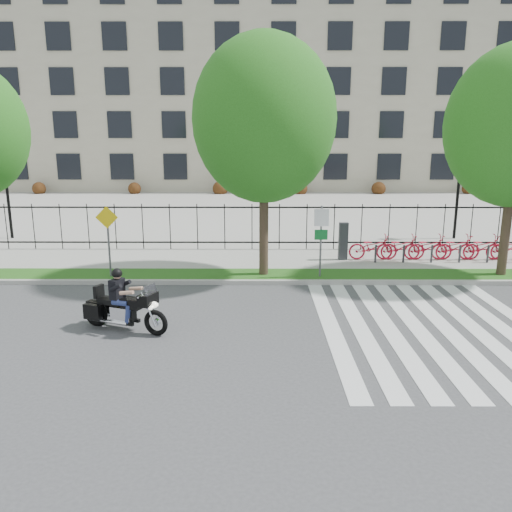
{
  "coord_description": "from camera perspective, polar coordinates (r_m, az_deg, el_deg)",
  "views": [
    {
      "loc": [
        0.27,
        -12.37,
        4.78
      ],
      "look_at": [
        0.2,
        3.0,
        1.25
      ],
      "focal_mm": 35.0,
      "sensor_mm": 36.0,
      "label": 1
    }
  ],
  "objects": [
    {
      "name": "office_building",
      "position": [
        57.52,
        -0.02,
        18.11
      ],
      "size": [
        60.0,
        21.9,
        20.15
      ],
      "color": "#A69E85",
      "rests_on": "ground"
    },
    {
      "name": "bike_share_station",
      "position": [
        21.91,
        24.35,
        0.92
      ],
      "size": [
        11.14,
        0.88,
        1.5
      ],
      "color": "#2D2D33",
      "rests_on": "sidewalk"
    },
    {
      "name": "grass_verge",
      "position": [
        17.95,
        -0.62,
        -2.27
      ],
      "size": [
        60.0,
        1.5,
        0.15
      ],
      "primitive_type": "cube",
      "color": "#1B5A16",
      "rests_on": "ground"
    },
    {
      "name": "crosswalk_stripes",
      "position": [
        14.02,
        19.37,
        -7.75
      ],
      "size": [
        5.7,
        8.0,
        0.01
      ],
      "primitive_type": null,
      "color": "silver",
      "rests_on": "ground"
    },
    {
      "name": "iron_fence",
      "position": [
        21.88,
        -0.46,
        3.38
      ],
      "size": [
        30.0,
        0.06,
        2.0
      ],
      "primitive_type": null,
      "color": "black",
      "rests_on": "sidewalk"
    },
    {
      "name": "sign_pole_regulatory",
      "position": [
        17.36,
        7.45,
        2.73
      ],
      "size": [
        0.5,
        0.09,
        2.5
      ],
      "color": "#59595B",
      "rests_on": "grass_verge"
    },
    {
      "name": "curb",
      "position": [
        17.13,
        -0.66,
        -3.01
      ],
      "size": [
        60.0,
        0.2,
        0.15
      ],
      "primitive_type": "cube",
      "color": "#A09E96",
      "rests_on": "ground"
    },
    {
      "name": "lamp_post_right",
      "position": [
        26.29,
        22.23,
        8.55
      ],
      "size": [
        1.06,
        0.7,
        4.25
      ],
      "color": "black",
      "rests_on": "ground"
    },
    {
      "name": "plaza",
      "position": [
        37.67,
        -0.16,
        5.72
      ],
      "size": [
        80.0,
        34.0,
        0.1
      ],
      "primitive_type": "cube",
      "color": "#A19F96",
      "rests_on": "ground"
    },
    {
      "name": "sign_pole_warning",
      "position": [
        17.99,
        -16.57,
        2.66
      ],
      "size": [
        0.78,
        0.09,
        2.49
      ],
      "color": "#59595B",
      "rests_on": "grass_verge"
    },
    {
      "name": "ground",
      "position": [
        13.27,
        -0.94,
        -8.2
      ],
      "size": [
        120.0,
        120.0,
        0.0
      ],
      "primitive_type": "plane",
      "color": "#3D3D3F",
      "rests_on": "ground"
    },
    {
      "name": "street_tree_1",
      "position": [
        17.34,
        0.94,
        15.33
      ],
      "size": [
        4.87,
        4.87,
        8.17
      ],
      "color": "#392C1F",
      "rests_on": "grass_verge"
    },
    {
      "name": "lamp_post_left",
      "position": [
        27.33,
        -26.72,
        8.27
      ],
      "size": [
        1.06,
        0.7,
        4.25
      ],
      "color": "black",
      "rests_on": "ground"
    },
    {
      "name": "motorcycle_rider",
      "position": [
        13.33,
        -14.89,
        -5.54
      ],
      "size": [
        2.43,
        1.31,
        1.98
      ],
      "color": "black",
      "rests_on": "ground"
    },
    {
      "name": "sidewalk",
      "position": [
        20.37,
        -0.52,
        -0.42
      ],
      "size": [
        60.0,
        3.5,
        0.15
      ],
      "primitive_type": "cube",
      "color": "#A19F96",
      "rests_on": "ground"
    }
  ]
}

